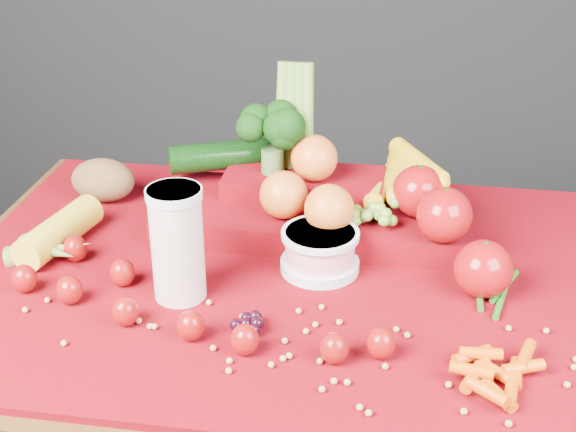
# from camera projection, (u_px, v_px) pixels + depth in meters

# --- Properties ---
(table) EXTENTS (1.10, 0.80, 0.75)m
(table) POSITION_uv_depth(u_px,v_px,m) (286.00, 327.00, 1.32)
(table) COLOR #3B1D0D
(table) RESTS_ON ground
(red_cloth) EXTENTS (1.05, 0.75, 0.01)m
(red_cloth) POSITION_uv_depth(u_px,v_px,m) (286.00, 274.00, 1.27)
(red_cloth) COLOR #690309
(red_cloth) RESTS_ON table
(milk_glass) EXTENTS (0.08, 0.08, 0.18)m
(milk_glass) POSITION_uv_depth(u_px,v_px,m) (177.00, 240.00, 1.16)
(milk_glass) COLOR beige
(milk_glass) RESTS_ON red_cloth
(yogurt_bowl) EXTENTS (0.12, 0.12, 0.07)m
(yogurt_bowl) POSITION_uv_depth(u_px,v_px,m) (320.00, 249.00, 1.26)
(yogurt_bowl) COLOR silver
(yogurt_bowl) RESTS_ON red_cloth
(strawberry_scatter) EXTENTS (0.58, 0.28, 0.05)m
(strawberry_scatter) POSITION_uv_depth(u_px,v_px,m) (169.00, 296.00, 1.16)
(strawberry_scatter) COLOR maroon
(strawberry_scatter) RESTS_ON red_cloth
(dark_grape_cluster) EXTENTS (0.06, 0.05, 0.03)m
(dark_grape_cluster) POSITION_uv_depth(u_px,v_px,m) (253.00, 323.00, 1.12)
(dark_grape_cluster) COLOR black
(dark_grape_cluster) RESTS_ON red_cloth
(soybean_scatter) EXTENTS (0.84, 0.24, 0.01)m
(soybean_scatter) POSITION_uv_depth(u_px,v_px,m) (263.00, 343.00, 1.09)
(soybean_scatter) COLOR #B08A4C
(soybean_scatter) RESTS_ON red_cloth
(corn_ear) EXTENTS (0.21, 0.25, 0.06)m
(corn_ear) POSITION_uv_depth(u_px,v_px,m) (53.00, 245.00, 1.30)
(corn_ear) COLOR yellow
(corn_ear) RESTS_ON red_cloth
(potato) EXTENTS (0.12, 0.09, 0.08)m
(potato) POSITION_uv_depth(u_px,v_px,m) (103.00, 180.00, 1.48)
(potato) COLOR brown
(potato) RESTS_ON red_cloth
(baby_carrot_pile) EXTENTS (0.17, 0.18, 0.03)m
(baby_carrot_pile) POSITION_uv_depth(u_px,v_px,m) (511.00, 378.00, 1.01)
(baby_carrot_pile) COLOR #C84C07
(baby_carrot_pile) RESTS_ON red_cloth
(green_bean_pile) EXTENTS (0.14, 0.12, 0.01)m
(green_bean_pile) POSITION_uv_depth(u_px,v_px,m) (492.00, 289.00, 1.21)
(green_bean_pile) COLOR #226116
(green_bean_pile) RESTS_ON red_cloth
(produce_mound) EXTENTS (0.60, 0.37, 0.27)m
(produce_mound) POSITION_uv_depth(u_px,v_px,m) (331.00, 198.00, 1.36)
(produce_mound) COLOR #690309
(produce_mound) RESTS_ON red_cloth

